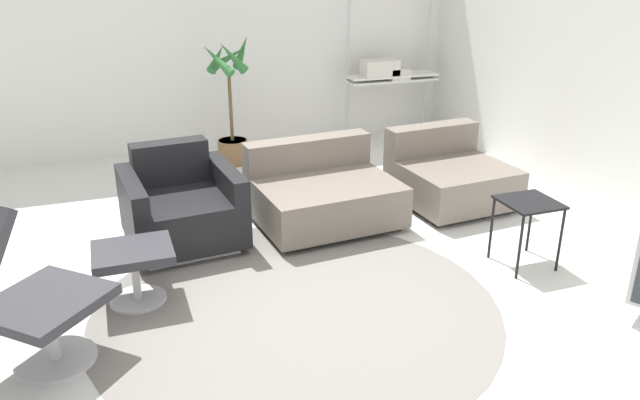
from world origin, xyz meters
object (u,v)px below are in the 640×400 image
object	(u,v)px
armchair_red	(181,209)
couch_low	(322,195)
side_table	(528,210)
potted_plant	(231,112)
couch_second	(449,178)
ottoman	(134,262)
shelf_unit	(388,71)

from	to	relation	value
armchair_red	couch_low	bearing A→B (deg)	175.67
armchair_red	side_table	world-z (taller)	armchair_red
potted_plant	couch_second	bearing A→B (deg)	-47.89
ottoman	potted_plant	world-z (taller)	potted_plant
ottoman	side_table	xyz separation A→B (m)	(2.67, -0.40, 0.14)
shelf_unit	ottoman	bearing A→B (deg)	-137.00
couch_second	potted_plant	bearing A→B (deg)	-52.44
couch_low	potted_plant	xyz separation A→B (m)	(-0.38, 1.77, 0.32)
couch_second	shelf_unit	bearing A→B (deg)	-104.33
couch_second	side_table	xyz separation A→B (m)	(-0.10, -1.23, 0.19)
shelf_unit	potted_plant	bearing A→B (deg)	-170.04
couch_low	potted_plant	size ratio (longest dim) A/B	0.86
ottoman	couch_low	xyz separation A→B (m)	(1.56, 0.80, -0.05)
couch_low	side_table	size ratio (longest dim) A/B	2.39
shelf_unit	side_table	bearing A→B (deg)	-97.95
couch_low	side_table	world-z (taller)	couch_low
ottoman	shelf_unit	world-z (taller)	shelf_unit
couch_low	couch_second	distance (m)	1.21
couch_second	shelf_unit	xyz separation A→B (m)	(0.36, 2.09, 0.57)
couch_low	armchair_red	bearing A→B (deg)	-3.65
ottoman	couch_second	bearing A→B (deg)	16.62
armchair_red	ottoman	bearing A→B (deg)	57.36
ottoman	armchair_red	bearing A→B (deg)	62.59
couch_second	potted_plant	size ratio (longest dim) A/B	0.72
side_table	potted_plant	xyz separation A→B (m)	(-1.48, 2.98, 0.13)
ottoman	couch_second	size ratio (longest dim) A/B	0.50
side_table	shelf_unit	size ratio (longest dim) A/B	0.25
side_table	potted_plant	distance (m)	3.33
side_table	couch_second	bearing A→B (deg)	85.19
couch_low	couch_second	world-z (taller)	same
side_table	potted_plant	bearing A→B (deg)	116.40
side_table	potted_plant	size ratio (longest dim) A/B	0.36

